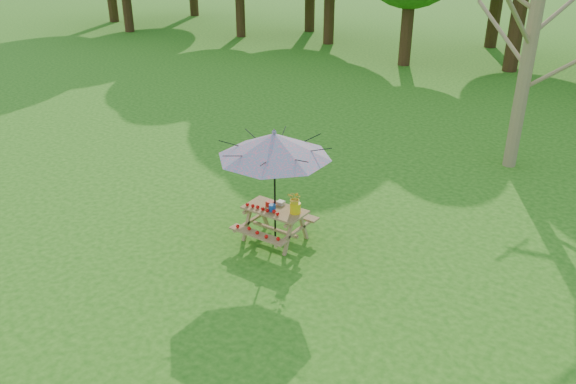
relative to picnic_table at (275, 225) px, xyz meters
The scene contains 5 objects.
picnic_table is the anchor object (origin of this frame).
patio_umbrella 1.62m from the picnic_table, 84.81° to the left, with size 2.74×2.74×2.25m.
produce_bins 0.40m from the picnic_table, 154.18° to the left, with size 0.28×0.44×0.13m.
tomatoes_row 0.44m from the picnic_table, 130.20° to the right, with size 0.77×0.13×0.07m, color red, non-canonical shape.
flower_bucket 0.72m from the picnic_table, 10.79° to the left, with size 0.28×0.24×0.45m.
Camera 1 is at (8.13, -2.91, 5.44)m, focal length 35.00 mm.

